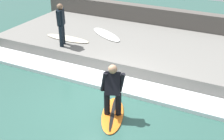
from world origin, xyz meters
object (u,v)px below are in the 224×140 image
(surfboard_spare, at_px, (106,34))
(surfboard_waiting_near, at_px, (67,38))
(surfer_riding, at_px, (113,88))
(surfer_waiting_near, at_px, (61,22))
(surfboard_riding, at_px, (113,115))

(surfboard_spare, bearing_deg, surfboard_waiting_near, 133.50)
(surfboard_waiting_near, relative_size, surfboard_spare, 1.03)
(surfboard_waiting_near, bearing_deg, surfer_riding, -131.37)
(surfer_riding, bearing_deg, surfer_waiting_near, 52.89)
(surfboard_riding, distance_m, surfer_riding, 0.86)
(surfer_waiting_near, bearing_deg, surfboard_spare, -29.60)
(surfboard_riding, xyz_separation_m, surfer_riding, (0.00, -0.00, 0.86))
(surfer_riding, relative_size, surfer_waiting_near, 0.94)
(surfboard_waiting_near, height_order, surfboard_spare, same)
(surfboard_riding, height_order, surfer_riding, surfer_riding)
(surfer_waiting_near, relative_size, surfboard_spare, 0.83)
(surfboard_riding, bearing_deg, surfer_waiting_near, 52.89)
(surfboard_spare, bearing_deg, surfboard_riding, -150.07)
(surfboard_riding, relative_size, surfboard_waiting_near, 0.94)
(surfboard_waiting_near, bearing_deg, surfboard_spare, -46.50)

